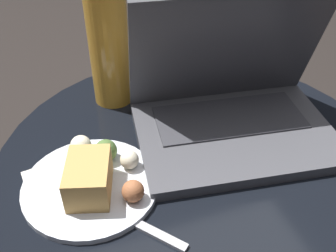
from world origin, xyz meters
TOP-DOWN VIEW (x-y plane):
  - table at (0.00, 0.00)m, footprint 0.63×0.63m
  - napkin at (-0.18, 0.01)m, footprint 0.16×0.12m
  - laptop at (0.08, 0.04)m, footprint 0.35×0.27m
  - beer_glass at (-0.08, 0.20)m, footprint 0.07×0.07m
  - snack_plate at (-0.16, -0.01)m, footprint 0.20×0.20m
  - fork at (-0.15, -0.07)m, footprint 0.14×0.16m

SIDE VIEW (x-z plane):
  - table at x=0.00m, z-range 0.11..0.68m
  - napkin at x=-0.18m, z-range 0.57..0.57m
  - fork at x=-0.15m, z-range 0.57..0.58m
  - snack_plate at x=-0.16m, z-range 0.56..0.62m
  - laptop at x=0.08m, z-range 0.50..0.73m
  - beer_glass at x=-0.08m, z-range 0.57..0.81m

